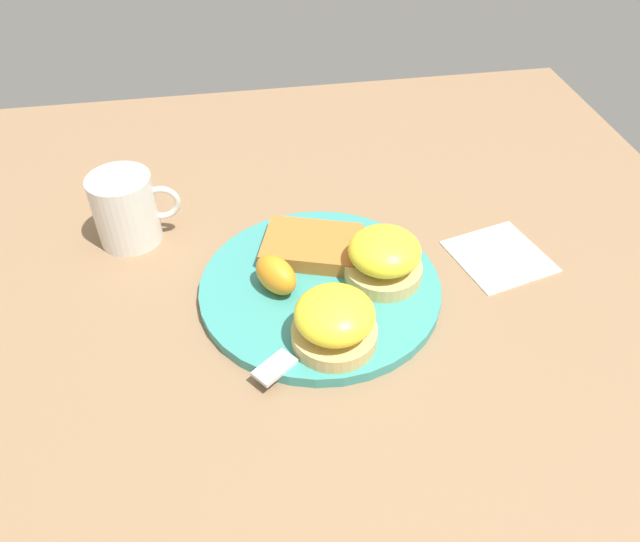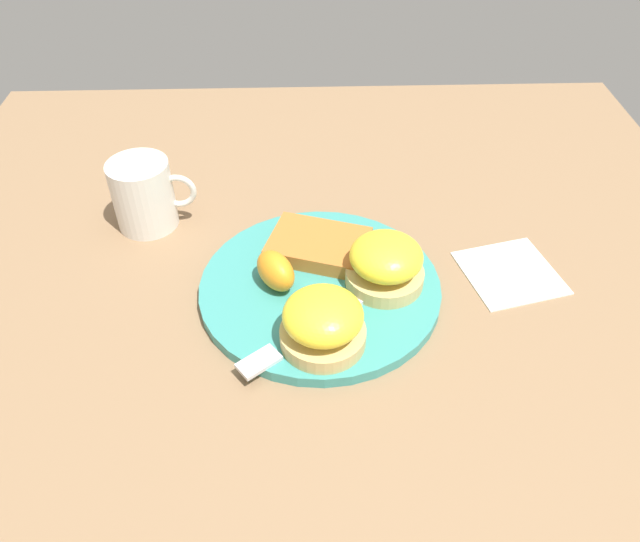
# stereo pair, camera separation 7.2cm
# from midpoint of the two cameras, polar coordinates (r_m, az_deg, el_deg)

# --- Properties ---
(ground_plane) EXTENTS (1.10, 1.10, 0.00)m
(ground_plane) POSITION_cam_midpoint_polar(r_m,az_deg,el_deg) (0.75, 2.77, -2.06)
(ground_plane) COLOR #846647
(plate) EXTENTS (0.29, 0.29, 0.01)m
(plate) POSITION_cam_midpoint_polar(r_m,az_deg,el_deg) (0.74, 2.79, -1.67)
(plate) COLOR teal
(plate) RESTS_ON ground_plane
(sandwich_benedict_left) EXTENTS (0.09, 0.09, 0.06)m
(sandwich_benedict_left) POSITION_cam_midpoint_polar(r_m,az_deg,el_deg) (0.65, 3.11, -4.86)
(sandwich_benedict_left) COLOR tan
(sandwich_benedict_left) RESTS_ON plate
(sandwich_benedict_right) EXTENTS (0.09, 0.09, 0.06)m
(sandwich_benedict_right) POSITION_cam_midpoint_polar(r_m,az_deg,el_deg) (0.72, 8.92, 0.37)
(sandwich_benedict_right) COLOR tan
(sandwich_benedict_right) RESTS_ON plate
(hashbrown_patty) EXTENTS (0.14, 0.12, 0.02)m
(hashbrown_patty) POSITION_cam_midpoint_polar(r_m,az_deg,el_deg) (0.78, 2.59, 2.25)
(hashbrown_patty) COLOR #AE682A
(hashbrown_patty) RESTS_ON plate
(orange_wedge) EXTENTS (0.06, 0.07, 0.04)m
(orange_wedge) POSITION_cam_midpoint_polar(r_m,az_deg,el_deg) (0.72, -1.23, -0.09)
(orange_wedge) COLOR orange
(orange_wedge) RESTS_ON plate
(fork) EXTENTS (0.18, 0.15, 0.00)m
(fork) POSITION_cam_midpoint_polar(r_m,az_deg,el_deg) (0.68, 2.38, -5.50)
(fork) COLOR silver
(fork) RESTS_ON plate
(cup) EXTENTS (0.11, 0.08, 0.09)m
(cup) POSITION_cam_midpoint_polar(r_m,az_deg,el_deg) (0.84, -13.43, 6.72)
(cup) COLOR silver
(cup) RESTS_ON ground_plane
(napkin) EXTENTS (0.13, 0.13, 0.00)m
(napkin) POSITION_cam_midpoint_polar(r_m,az_deg,el_deg) (0.82, 19.45, -0.22)
(napkin) COLOR white
(napkin) RESTS_ON ground_plane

